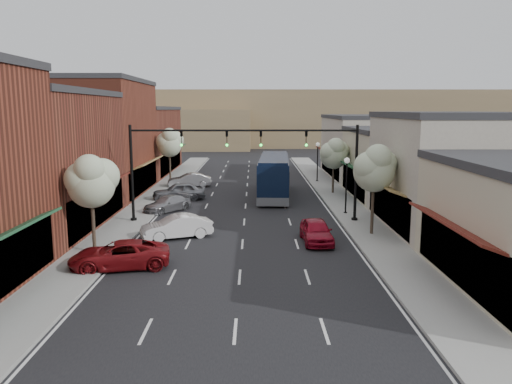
{
  "coord_description": "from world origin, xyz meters",
  "views": [
    {
      "loc": [
        0.69,
        -27.27,
        8.08
      ],
      "look_at": [
        0.85,
        8.04,
        2.2
      ],
      "focal_mm": 35.0,
      "sensor_mm": 36.0,
      "label": 1
    }
  ],
  "objects_px": {
    "signal_mast_left": "(165,159)",
    "parked_car_d": "(179,191)",
    "lamp_post_near": "(347,176)",
    "signal_mast_right": "(323,158)",
    "coach_bus": "(274,176)",
    "parked_car_e": "(189,180)",
    "tree_left_near": "(91,180)",
    "tree_right_far": "(334,153)",
    "red_hatchback": "(316,231)",
    "parked_car_c": "(167,204)",
    "lamp_post_far": "(318,155)",
    "tree_right_near": "(375,167)",
    "parked_car_a": "(119,255)",
    "tree_left_far": "(170,142)",
    "parked_car_b": "(176,227)"
  },
  "relations": [
    {
      "from": "lamp_post_near",
      "to": "coach_bus",
      "type": "relative_size",
      "value": 0.36
    },
    {
      "from": "signal_mast_left",
      "to": "lamp_post_near",
      "type": "relative_size",
      "value": 1.85
    },
    {
      "from": "red_hatchback",
      "to": "tree_right_near",
      "type": "bearing_deg",
      "value": 20.56
    },
    {
      "from": "tree_left_near",
      "to": "signal_mast_right",
      "type": "bearing_deg",
      "value": 30.14
    },
    {
      "from": "lamp_post_far",
      "to": "parked_car_d",
      "type": "bearing_deg",
      "value": -141.26
    },
    {
      "from": "signal_mast_left",
      "to": "lamp_post_near",
      "type": "xyz_separation_m",
      "value": [
        13.42,
        2.5,
        -1.62
      ]
    },
    {
      "from": "tree_right_near",
      "to": "tree_right_far",
      "type": "distance_m",
      "value": 16.01
    },
    {
      "from": "parked_car_b",
      "to": "parked_car_c",
      "type": "xyz_separation_m",
      "value": [
        -2.0,
        8.31,
        -0.11
      ]
    },
    {
      "from": "red_hatchback",
      "to": "parked_car_c",
      "type": "relative_size",
      "value": 1.0
    },
    {
      "from": "tree_right_near",
      "to": "signal_mast_right",
      "type": "bearing_deg",
      "value": 123.91
    },
    {
      "from": "tree_right_near",
      "to": "lamp_post_near",
      "type": "xyz_separation_m",
      "value": [
        -0.55,
        6.56,
        -1.45
      ]
    },
    {
      "from": "signal_mast_left",
      "to": "parked_car_a",
      "type": "bearing_deg",
      "value": -93.13
    },
    {
      "from": "lamp_post_near",
      "to": "lamp_post_far",
      "type": "distance_m",
      "value": 17.5
    },
    {
      "from": "tree_left_near",
      "to": "coach_bus",
      "type": "bearing_deg",
      "value": 60.26
    },
    {
      "from": "tree_right_near",
      "to": "red_hatchback",
      "type": "xyz_separation_m",
      "value": [
        -3.83,
        -1.6,
        -3.72
      ]
    },
    {
      "from": "signal_mast_right",
      "to": "parked_car_e",
      "type": "distance_m",
      "value": 20.49
    },
    {
      "from": "parked_car_c",
      "to": "lamp_post_near",
      "type": "bearing_deg",
      "value": 33.0
    },
    {
      "from": "lamp_post_far",
      "to": "parked_car_e",
      "type": "height_order",
      "value": "lamp_post_far"
    },
    {
      "from": "signal_mast_left",
      "to": "tree_left_near",
      "type": "height_order",
      "value": "signal_mast_left"
    },
    {
      "from": "signal_mast_left",
      "to": "tree_left_near",
      "type": "relative_size",
      "value": 1.44
    },
    {
      "from": "signal_mast_left",
      "to": "parked_car_b",
      "type": "xyz_separation_m",
      "value": [
        1.42,
        -4.53,
        -3.89
      ]
    },
    {
      "from": "signal_mast_left",
      "to": "parked_car_d",
      "type": "xyz_separation_m",
      "value": [
        -0.42,
        8.9,
        -3.83
      ]
    },
    {
      "from": "parked_car_a",
      "to": "red_hatchback",
      "type": "bearing_deg",
      "value": 102.51
    },
    {
      "from": "red_hatchback",
      "to": "signal_mast_left",
      "type": "bearing_deg",
      "value": 148.81
    },
    {
      "from": "tree_left_near",
      "to": "lamp_post_near",
      "type": "height_order",
      "value": "tree_left_near"
    },
    {
      "from": "coach_bus",
      "to": "red_hatchback",
      "type": "relative_size",
      "value": 2.9
    },
    {
      "from": "tree_right_far",
      "to": "lamp_post_near",
      "type": "xyz_separation_m",
      "value": [
        -0.55,
        -9.44,
        -0.99
      ]
    },
    {
      "from": "signal_mast_left",
      "to": "coach_bus",
      "type": "bearing_deg",
      "value": 53.07
    },
    {
      "from": "tree_right_far",
      "to": "parked_car_a",
      "type": "bearing_deg",
      "value": -122.85
    },
    {
      "from": "parked_car_b",
      "to": "parked_car_d",
      "type": "bearing_deg",
      "value": 165.3
    },
    {
      "from": "lamp_post_near",
      "to": "tree_right_near",
      "type": "bearing_deg",
      "value": -85.23
    },
    {
      "from": "signal_mast_left",
      "to": "tree_right_near",
      "type": "xyz_separation_m",
      "value": [
        13.97,
        -4.05,
        -0.17
      ]
    },
    {
      "from": "signal_mast_right",
      "to": "coach_bus",
      "type": "distance_m",
      "value": 11.64
    },
    {
      "from": "parked_car_b",
      "to": "parked_car_c",
      "type": "relative_size",
      "value": 1.04
    },
    {
      "from": "signal_mast_left",
      "to": "parked_car_d",
      "type": "bearing_deg",
      "value": 92.68
    },
    {
      "from": "lamp_post_near",
      "to": "parked_car_d",
      "type": "distance_m",
      "value": 15.4
    },
    {
      "from": "tree_right_near",
      "to": "tree_left_far",
      "type": "xyz_separation_m",
      "value": [
        -16.6,
        22.0,
        0.15
      ]
    },
    {
      "from": "parked_car_a",
      "to": "parked_car_b",
      "type": "bearing_deg",
      "value": 149.52
    },
    {
      "from": "signal_mast_right",
      "to": "coach_bus",
      "type": "relative_size",
      "value": 0.66
    },
    {
      "from": "red_hatchback",
      "to": "parked_car_a",
      "type": "relative_size",
      "value": 0.84
    },
    {
      "from": "tree_right_near",
      "to": "parked_car_d",
      "type": "xyz_separation_m",
      "value": [
        -14.38,
        12.95,
        -3.66
      ]
    },
    {
      "from": "parked_car_c",
      "to": "signal_mast_left",
      "type": "bearing_deg",
      "value": -43.06
    },
    {
      "from": "signal_mast_right",
      "to": "lamp_post_far",
      "type": "bearing_deg",
      "value": 83.78
    },
    {
      "from": "lamp_post_far",
      "to": "parked_car_c",
      "type": "xyz_separation_m",
      "value": [
        -14.0,
        -16.21,
        -2.38
      ]
    },
    {
      "from": "lamp_post_far",
      "to": "parked_car_d",
      "type": "relative_size",
      "value": 0.95
    },
    {
      "from": "signal_mast_left",
      "to": "tree_left_far",
      "type": "height_order",
      "value": "signal_mast_left"
    },
    {
      "from": "tree_left_near",
      "to": "tree_right_far",
      "type": "bearing_deg",
      "value": 50.31
    },
    {
      "from": "lamp_post_far",
      "to": "parked_car_c",
      "type": "bearing_deg",
      "value": -130.81
    },
    {
      "from": "parked_car_e",
      "to": "coach_bus",
      "type": "bearing_deg",
      "value": 45.47
    },
    {
      "from": "coach_bus",
      "to": "parked_car_a",
      "type": "height_order",
      "value": "coach_bus"
    }
  ]
}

